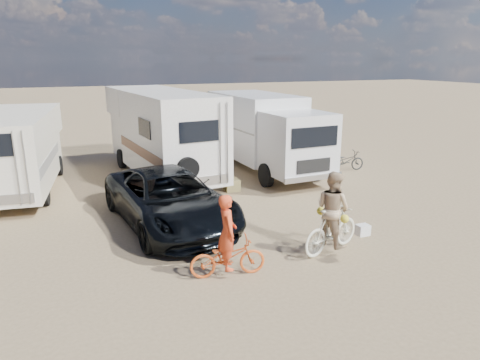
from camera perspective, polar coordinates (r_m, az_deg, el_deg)
name	(u,v)px	position (r m, az deg, el deg)	size (l,w,h in m)	color
ground	(240,247)	(10.89, -0.03, -8.70)	(140.00, 140.00, 0.00)	#937A58
rv_main	(161,135)	(17.17, -10.14, 5.79)	(2.37, 7.34, 3.30)	silver
rv_left	(15,153)	(16.88, -27.08, 3.14)	(2.40, 6.50, 2.70)	white
box_truck	(266,134)	(17.81, 3.39, 5.94)	(2.38, 6.90, 3.05)	silver
dark_suv	(169,199)	(12.21, -9.13, -2.40)	(2.50, 5.43, 1.51)	black
bike_man	(228,257)	(9.41, -1.62, -9.94)	(0.56, 1.61, 0.84)	#D6531B
bike_woman	(332,229)	(10.70, 11.77, -6.28)	(0.52, 1.84, 1.10)	beige
rider_man	(227,240)	(9.25, -1.64, -7.78)	(0.59, 0.39, 1.62)	#DC4520
rider_woman	(332,216)	(10.58, 11.87, -4.55)	(0.87, 0.68, 1.79)	tan
bike_parked	(346,161)	(18.56, 13.57, 2.41)	(0.54, 1.56, 0.82)	#242624
cooler	(173,199)	(13.98, -8.69, -2.46)	(0.50, 0.37, 0.40)	navy
crate	(232,185)	(15.37, -1.08, -0.65)	(0.50, 0.50, 0.40)	#95894F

